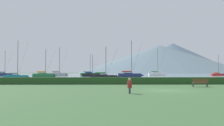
{
  "coord_description": "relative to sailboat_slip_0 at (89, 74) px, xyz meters",
  "views": [
    {
      "loc": [
        -5.48,
        -21.58,
        1.73
      ],
      "look_at": [
        -4.11,
        54.96,
        4.71
      ],
      "focal_mm": 36.96,
      "sensor_mm": 36.0,
      "label": 1
    }
  ],
  "objects": [
    {
      "name": "sailboat_slip_7",
      "position": [
        32.69,
        0.21,
        0.02
      ],
      "size": [
        8.86,
        2.69,
        13.38
      ],
      "rotation": [
        0.0,
        0.0,
        0.01
      ],
      "color": "white",
      "rests_on": "harbor_water"
    },
    {
      "name": "person_seated_viewer",
      "position": [
        10.77,
        -92.32,
        -0.05
      ],
      "size": [
        0.36,
        0.56,
        1.25
      ],
      "rotation": [
        0.0,
        0.0,
        -0.2
      ],
      "color": "#2D3347",
      "rests_on": "ground_plane"
    },
    {
      "name": "ground_plane",
      "position": [
        14.5,
        -89.19,
        -0.74
      ],
      "size": [
        1000.0,
        1000.0,
        0.0
      ],
      "primitive_type": "plane",
      "color": "#385B33"
    },
    {
      "name": "sailboat_slip_12",
      "position": [
        -13.54,
        -5.76,
        0.04
      ],
      "size": [
        9.46,
        4.13,
        12.88
      ],
      "rotation": [
        0.0,
        0.0,
        -0.18
      ],
      "color": "#9E9EA3",
      "rests_on": "harbor_water"
    },
    {
      "name": "park_bench_near_path",
      "position": [
        19.72,
        -84.26,
        -0.2
      ],
      "size": [
        1.77,
        0.49,
        0.95
      ],
      "rotation": [
        0.0,
        0.0,
        -0.01
      ],
      "color": "brown",
      "rests_on": "ground_plane"
    },
    {
      "name": "harbor_water",
      "position": [
        14.5,
        47.81,
        -0.74
      ],
      "size": [
        320.0,
        246.0,
        0.0
      ],
      "primitive_type": "cube",
      "color": "gray",
      "rests_on": "ground_plane"
    },
    {
      "name": "hedge_line",
      "position": [
        14.5,
        -78.19,
        -0.25
      ],
      "size": [
        80.0,
        1.2,
        0.98
      ],
      "primitive_type": "cube",
      "color": "#284C23",
      "rests_on": "ground_plane"
    },
    {
      "name": "sailboat_slip_2",
      "position": [
        62.01,
        -0.69,
        -0.16
      ],
      "size": [
        6.82,
        2.14,
        10.23
      ],
      "rotation": [
        0.0,
        0.0,
        -0.02
      ],
      "color": "red",
      "rests_on": "harbor_water"
    },
    {
      "name": "sailboat_slip_3",
      "position": [
        -36.6,
        -9.02,
        -0.06
      ],
      "size": [
        8.13,
        3.29,
        11.15
      ],
      "rotation": [
        0.0,
        0.0,
        -0.14
      ],
      "color": "navy",
      "rests_on": "harbor_water"
    },
    {
      "name": "sailboat_slip_6",
      "position": [
        -14.78,
        -50.65,
        -0.16
      ],
      "size": [
        6.82,
        2.47,
        9.83
      ],
      "rotation": [
        0.0,
        0.0,
        -0.08
      ],
      "color": "#19707A",
      "rests_on": "harbor_water"
    },
    {
      "name": "sailboat_slip_8",
      "position": [
        -13.23,
        -29.96,
        -0.04
      ],
      "size": [
        8.59,
        3.44,
        9.7
      ],
      "rotation": [
        0.0,
        0.0,
        -0.13
      ],
      "color": "#236B38",
      "rests_on": "harbor_water"
    },
    {
      "name": "sailboat_slip_1",
      "position": [
        8.12,
        -55.16,
        -0.15
      ],
      "size": [
        7.35,
        3.3,
        7.81
      ],
      "rotation": [
        0.0,
        0.0,
        -0.2
      ],
      "color": "black",
      "rests_on": "harbor_water"
    },
    {
      "name": "sailboat_slip_0",
      "position": [
        0.0,
        0.0,
        0.0
      ],
      "size": [
        9.09,
        3.35,
        10.33
      ],
      "rotation": [
        0.0,
        0.0,
        -0.09
      ],
      "color": "#236B38",
      "rests_on": "harbor_water"
    },
    {
      "name": "sailboat_slip_9",
      "position": [
        2.68,
        -22.1,
        -0.11
      ],
      "size": [
        7.84,
        3.66,
        8.53
      ],
      "rotation": [
        0.0,
        0.0,
        -0.22
      ],
      "color": "black",
      "rests_on": "harbor_water"
    },
    {
      "name": "distant_hill_west_ridge",
      "position": [
        87.58,
        237.46,
        20.49
      ],
      "size": [
        248.18,
        248.18,
        42.46
      ],
      "primitive_type": "cone",
      "color": "slate",
      "rests_on": "ground_plane"
    },
    {
      "name": "sailboat_slip_11",
      "position": [
        16.73,
        -30.68,
        0.02
      ],
      "size": [
        9.17,
        4.24,
        12.8
      ],
      "rotation": [
        0.0,
        0.0,
        -0.21
      ],
      "color": "navy",
      "rests_on": "harbor_water"
    },
    {
      "name": "distant_hill_central_peak",
      "position": [
        133.55,
        329.33,
        27.89
      ],
      "size": [
        228.88,
        228.88,
        57.25
      ],
      "primitive_type": "cone",
      "color": "#4C6070",
      "rests_on": "ground_plane"
    }
  ]
}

